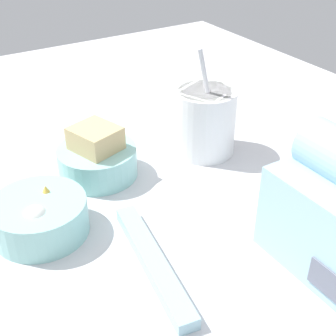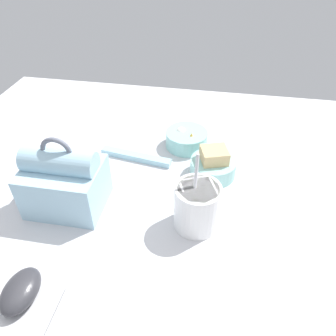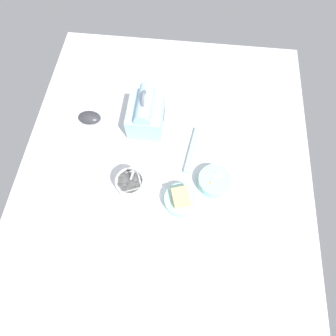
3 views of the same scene
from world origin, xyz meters
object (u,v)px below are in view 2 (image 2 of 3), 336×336
Objects in this scene: soup_cup at (197,206)px; chopstick_case at (136,157)px; lunch_bag at (64,182)px; bento_bowl_sandwich at (213,165)px; bento_bowl_snacks at (187,139)px; computer_mouse at (21,291)px.

chopstick_case is at bearing -47.37° from soup_cup.
chopstick_case is at bearing -119.37° from lunch_bag.
bento_bowl_sandwich is 0.98× the size of bento_bowl_snacks.
bento_bowl_sandwich is 50.17cm from computer_mouse.
bento_bowl_sandwich is 1.24× the size of computer_mouse.
bento_bowl_snacks is 55.86cm from computer_mouse.
computer_mouse is at bearing 77.19° from chopstick_case.
bento_bowl_sandwich is at bearing 172.31° from chopstick_case.
computer_mouse reaches higher than chopstick_case.
soup_cup reaches higher than chopstick_case.
soup_cup is 1.88× the size of computer_mouse.
bento_bowl_snacks is (-23.56, -27.87, -4.33)cm from lunch_bag.
soup_cup is 17.70cm from bento_bowl_sandwich.
bento_bowl_sandwich is 14.09cm from bento_bowl_snacks.
lunch_bag is 36.75cm from bento_bowl_snacks.
bento_bowl_snacks reaches higher than chopstick_case.
soup_cup is 1.51× the size of bento_bowl_sandwich.
lunch_bag is at bearing -1.79° from soup_cup.
lunch_bag is at bearing 49.79° from bento_bowl_snacks.
lunch_bag is 0.92× the size of chopstick_case.
computer_mouse is at bearing 38.38° from soup_cup.
bento_bowl_sandwich reaches higher than chopstick_case.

